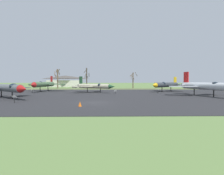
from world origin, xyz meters
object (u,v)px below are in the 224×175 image
(jet_fighter_rear_center, at_px, (7,88))
(info_placard_rear_left, at_px, (115,92))
(jet_fighter_front_right, at_px, (44,84))
(jet_fighter_rear_left, at_px, (94,86))
(traffic_cone, at_px, (80,104))
(jet_fighter_rear_right, at_px, (166,85))
(visitor_building, at_px, (66,81))
(info_placard_front_right, at_px, (32,91))
(info_placard_rear_center, at_px, (14,98))
(info_placard_rear_right, at_px, (158,91))
(jet_fighter_front_left, at_px, (205,86))

(jet_fighter_rear_center, relative_size, info_placard_rear_left, 12.02)
(jet_fighter_front_right, height_order, jet_fighter_rear_left, jet_fighter_front_right)
(jet_fighter_rear_left, bearing_deg, jet_fighter_front_right, 161.61)
(traffic_cone, bearing_deg, jet_fighter_rear_right, 55.83)
(traffic_cone, bearing_deg, visitor_building, 104.85)
(info_placard_front_right, distance_m, info_placard_rear_center, 21.46)
(info_placard_rear_left, bearing_deg, visitor_building, 113.97)
(info_placard_rear_right, relative_size, visitor_building, 0.05)
(jet_fighter_rear_right, relative_size, info_placard_rear_right, 11.25)
(jet_fighter_rear_left, bearing_deg, visitor_building, 111.36)
(info_placard_rear_center, bearing_deg, visitor_building, 98.36)
(jet_fighter_rear_center, bearing_deg, jet_fighter_front_left, 5.87)
(info_placard_front_right, relative_size, visitor_building, 0.05)
(info_placard_rear_left, xyz_separation_m, traffic_cone, (-5.14, -20.51, -0.30))
(info_placard_rear_left, bearing_deg, jet_fighter_rear_left, 132.62)
(jet_fighter_rear_left, xyz_separation_m, visitor_building, (-20.73, 53.02, 1.31))
(info_placard_rear_center, bearing_deg, info_placard_rear_left, 47.90)
(jet_fighter_rear_center, distance_m, info_placard_rear_left, 22.33)
(info_placard_rear_left, bearing_deg, info_placard_front_right, 169.99)
(jet_fighter_rear_left, distance_m, info_placard_rear_left, 8.20)
(jet_fighter_rear_right, bearing_deg, info_placard_front_right, -170.20)
(jet_fighter_rear_left, relative_size, visitor_building, 0.56)
(jet_fighter_rear_left, distance_m, traffic_cone, 26.53)
(jet_fighter_rear_center, xyz_separation_m, visitor_building, (-6.39, 69.15, 1.16))
(jet_fighter_rear_center, height_order, info_placard_rear_center, jet_fighter_rear_center)
(info_placard_rear_left, relative_size, info_placard_rear_right, 0.95)
(jet_fighter_rear_center, relative_size, visitor_building, 0.59)
(info_placard_rear_right, bearing_deg, jet_fighter_front_right, 165.17)
(jet_fighter_front_right, height_order, info_placard_rear_right, jet_fighter_front_right)
(info_placard_front_right, bearing_deg, info_placard_rear_left, -10.01)
(info_placard_rear_left, distance_m, info_placard_rear_right, 11.37)
(jet_fighter_front_right, xyz_separation_m, info_placard_front_right, (-0.35, -7.38, -1.62))
(jet_fighter_front_right, height_order, jet_fighter_rear_center, jet_fighter_front_right)
(jet_fighter_front_right, height_order, info_placard_rear_center, jet_fighter_front_right)
(info_placard_rear_right, bearing_deg, jet_fighter_front_left, -50.93)
(jet_fighter_front_left, bearing_deg, jet_fighter_rear_center, -174.13)
(jet_fighter_front_right, xyz_separation_m, visitor_building, (-5.13, 47.83, 0.91))
(info_placard_rear_left, height_order, jet_fighter_rear_right, jet_fighter_rear_right)
(jet_fighter_front_left, xyz_separation_m, info_placard_rear_right, (-7.21, 8.89, -1.50))
(jet_fighter_front_right, distance_m, traffic_cone, 35.51)
(jet_fighter_rear_right, bearing_deg, jet_fighter_front_left, -81.13)
(info_placard_rear_center, xyz_separation_m, info_placard_rear_right, (26.16, 19.36, -0.03))
(jet_fighter_rear_center, bearing_deg, visitor_building, 95.28)
(jet_fighter_front_right, relative_size, traffic_cone, 24.02)
(jet_fighter_rear_left, bearing_deg, traffic_cone, -89.24)
(info_placard_front_right, xyz_separation_m, traffic_cone, (16.30, -24.30, -0.26))
(jet_fighter_front_right, distance_m, info_placard_front_right, 7.56)
(jet_fighter_front_left, bearing_deg, info_placard_rear_left, 161.15)
(info_placard_front_right, bearing_deg, jet_fighter_front_right, 87.28)
(traffic_cone, bearing_deg, jet_fighter_front_right, 116.74)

